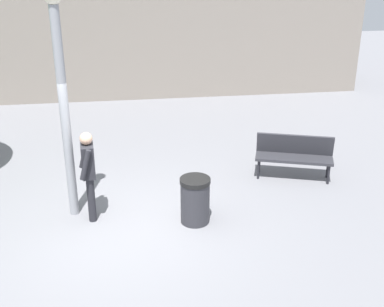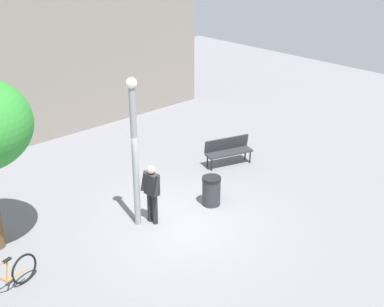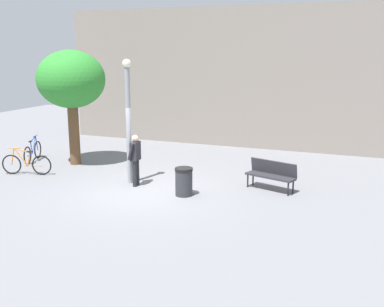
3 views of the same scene
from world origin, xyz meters
TOP-DOWN VIEW (x-y plane):
  - ground_plane at (0.00, 0.00)m, footprint 36.00×36.00m
  - lamppost at (-0.90, 0.66)m, footprint 0.28×0.28m
  - person_by_lamppost at (-0.56, 0.45)m, footprint 0.31×0.61m
  - park_bench at (3.61, 1.63)m, footprint 1.67×0.94m
  - trash_bin at (1.28, 0.07)m, footprint 0.54×0.54m

SIDE VIEW (x-z plane):
  - ground_plane at x=0.00m, z-range 0.00..0.00m
  - trash_bin at x=1.28m, z-range 0.00..0.86m
  - park_bench at x=3.61m, z-range 0.08..1.01m
  - person_by_lamppost at x=-0.56m, z-range 0.13..1.80m
  - lamppost at x=-0.90m, z-range 0.22..4.26m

